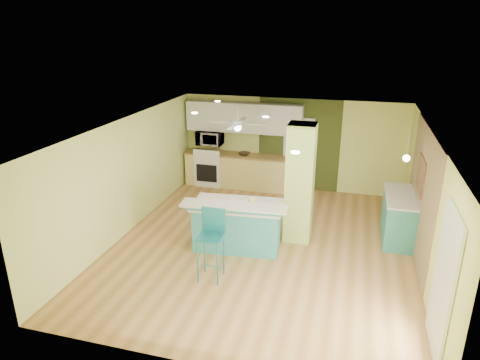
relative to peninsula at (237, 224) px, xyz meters
name	(u,v)px	position (x,y,z in m)	size (l,w,h in m)	color
floor	(263,245)	(0.48, 0.20, -0.51)	(6.00, 7.00, 0.01)	#A06E38
ceiling	(265,127)	(0.48, 0.20, 2.00)	(6.00, 7.00, 0.01)	white
wall_back	(291,144)	(0.48, 3.71, 0.75)	(6.00, 0.01, 2.50)	#E1E97C
wall_front	(203,287)	(0.48, -3.30, 0.75)	(6.00, 0.01, 2.50)	#E1E97C
wall_left	(128,176)	(-2.52, 0.20, 0.75)	(0.01, 7.00, 2.50)	#E1E97C
wall_right	(426,205)	(3.49, 0.20, 0.75)	(0.01, 7.00, 2.50)	#E1E97C
wood_panel	(421,193)	(3.47, 0.80, 0.75)	(0.02, 3.40, 2.50)	#846A4B
olive_accent	(299,145)	(0.68, 3.69, 0.75)	(2.20, 0.02, 2.50)	#3E491D
interior_door	(298,154)	(0.68, 3.66, 0.50)	(0.82, 0.05, 2.00)	white
french_door	(443,284)	(3.45, -2.10, 0.55)	(0.04, 1.08, 2.10)	white
column	(300,183)	(1.13, 0.70, 0.75)	(0.55, 0.55, 2.50)	#A9C35A
kitchen_run	(242,171)	(-0.82, 3.40, -0.03)	(3.25, 0.63, 0.94)	#ECD77B
stove	(210,168)	(-1.77, 3.39, -0.05)	(0.76, 0.66, 1.08)	white
upper_cabinets	(244,118)	(-0.82, 3.52, 1.45)	(3.20, 0.34, 0.80)	silver
microwave	(210,138)	(-1.77, 3.40, 0.85)	(0.70, 0.48, 0.39)	silver
ceiling_fan	(238,124)	(-0.62, 2.20, 1.57)	(1.41, 1.41, 0.61)	white
pendant_lamp	(406,158)	(3.13, 0.95, 1.38)	(0.14, 0.14, 0.69)	silver
wall_decor	(421,175)	(3.45, 1.00, 1.05)	(0.03, 0.90, 0.70)	brown
peninsula	(237,224)	(0.00, 0.00, 0.00)	(2.07, 1.25, 1.09)	teal
bar_stool	(212,233)	(-0.14, -1.17, 0.37)	(0.43, 0.43, 1.30)	#1D7782
side_counter	(399,217)	(3.18, 1.29, -0.01)	(0.65, 1.54, 0.99)	teal
fruit_bowl	(244,154)	(-0.76, 3.38, 0.47)	(0.31, 0.31, 0.08)	#3A2817
canister	(252,203)	(0.31, -0.06, 0.54)	(0.15, 0.15, 0.19)	gold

